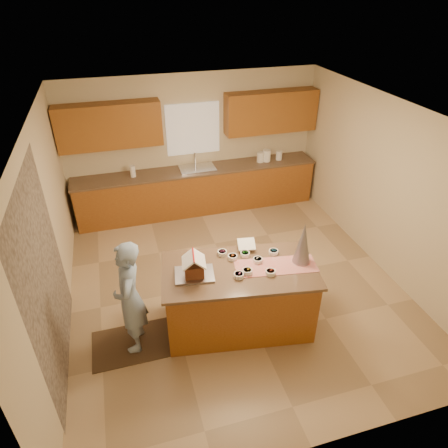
% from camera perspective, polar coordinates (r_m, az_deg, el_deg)
% --- Properties ---
extents(floor, '(5.50, 5.50, 0.00)m').
position_cam_1_polar(floor, '(6.48, 1.36, -8.30)').
color(floor, tan).
rests_on(floor, ground).
extents(ceiling, '(5.50, 5.50, 0.00)m').
position_cam_1_polar(ceiling, '(5.17, 1.74, 15.21)').
color(ceiling, silver).
rests_on(ceiling, floor).
extents(wall_back, '(5.50, 5.50, 0.00)m').
position_cam_1_polar(wall_back, '(8.12, -4.41, 11.42)').
color(wall_back, beige).
rests_on(wall_back, floor).
extents(wall_front, '(5.50, 5.50, 0.00)m').
position_cam_1_polar(wall_front, '(3.77, 14.85, -18.39)').
color(wall_front, beige).
rests_on(wall_front, floor).
extents(wall_left, '(5.50, 5.50, 0.00)m').
position_cam_1_polar(wall_left, '(5.58, -23.77, -1.62)').
color(wall_left, beige).
rests_on(wall_left, floor).
extents(wall_right, '(5.50, 5.50, 0.00)m').
position_cam_1_polar(wall_right, '(6.81, 22.10, 4.87)').
color(wall_right, beige).
rests_on(wall_right, floor).
extents(stone_accent, '(0.00, 2.50, 2.50)m').
position_cam_1_polar(stone_accent, '(4.98, -23.99, -7.46)').
color(stone_accent, gray).
rests_on(stone_accent, wall_left).
extents(window_curtain, '(1.05, 0.03, 1.00)m').
position_cam_1_polar(window_curtain, '(7.99, -4.46, 13.36)').
color(window_curtain, white).
rests_on(window_curtain, wall_back).
extents(back_counter_base, '(4.80, 0.60, 0.88)m').
position_cam_1_polar(back_counter_base, '(8.22, -3.71, 4.77)').
color(back_counter_base, brown).
rests_on(back_counter_base, floor).
extents(back_counter_top, '(4.85, 0.63, 0.04)m').
position_cam_1_polar(back_counter_top, '(8.02, -3.82, 7.69)').
color(back_counter_top, brown).
rests_on(back_counter_top, back_counter_base).
extents(upper_cabinet_left, '(1.85, 0.35, 0.80)m').
position_cam_1_polar(upper_cabinet_left, '(7.63, -16.04, 13.30)').
color(upper_cabinet_left, '#965C20').
rests_on(upper_cabinet_left, wall_back).
extents(upper_cabinet_right, '(1.85, 0.35, 0.80)m').
position_cam_1_polar(upper_cabinet_right, '(8.22, 6.71, 15.60)').
color(upper_cabinet_right, '#965C20').
rests_on(upper_cabinet_right, wall_back).
extents(sink, '(0.70, 0.45, 0.12)m').
position_cam_1_polar(sink, '(8.03, -3.82, 7.63)').
color(sink, silver).
rests_on(sink, back_counter_top).
extents(faucet, '(0.03, 0.03, 0.28)m').
position_cam_1_polar(faucet, '(8.12, -4.15, 9.22)').
color(faucet, silver).
rests_on(faucet, back_counter_top).
extents(island_base, '(2.03, 1.24, 0.93)m').
position_cam_1_polar(island_base, '(5.50, 2.11, -10.59)').
color(island_base, brown).
rests_on(island_base, floor).
extents(island_top, '(2.13, 1.33, 0.04)m').
position_cam_1_polar(island_top, '(5.19, 2.22, -6.61)').
color(island_top, brown).
rests_on(island_top, island_base).
extents(table_runner, '(1.11, 0.54, 0.01)m').
position_cam_1_polar(table_runner, '(5.26, 7.39, -5.94)').
color(table_runner, red).
rests_on(table_runner, island_top).
extents(baking_tray, '(0.54, 0.43, 0.03)m').
position_cam_1_polar(baking_tray, '(5.08, -4.24, -7.19)').
color(baking_tray, silver).
rests_on(baking_tray, island_top).
extents(cookbook, '(0.26, 0.22, 0.10)m').
position_cam_1_polar(cookbook, '(5.46, 3.22, -2.90)').
color(cookbook, white).
rests_on(cookbook, island_top).
extents(tinsel_tree, '(0.27, 0.27, 0.58)m').
position_cam_1_polar(tinsel_tree, '(5.22, 11.21, -2.72)').
color(tinsel_tree, '#A2A1AC').
rests_on(tinsel_tree, island_top).
extents(rug, '(1.07, 0.70, 0.01)m').
position_cam_1_polar(rug, '(5.70, -12.77, -16.27)').
color(rug, black).
rests_on(rug, floor).
extents(boy, '(0.47, 0.63, 1.58)m').
position_cam_1_polar(boy, '(5.14, -13.26, -10.23)').
color(boy, '#8BA5C6').
rests_on(boy, rug).
extents(canister_a, '(0.15, 0.15, 0.20)m').
position_cam_1_polar(canister_a, '(8.33, 5.22, 9.49)').
color(canister_a, white).
rests_on(canister_a, back_counter_top).
extents(canister_b, '(0.17, 0.17, 0.24)m').
position_cam_1_polar(canister_b, '(8.37, 6.10, 9.69)').
color(canister_b, white).
rests_on(canister_b, back_counter_top).
extents(canister_c, '(0.13, 0.13, 0.18)m').
position_cam_1_polar(canister_c, '(8.48, 7.85, 9.67)').
color(canister_c, white).
rests_on(canister_c, back_counter_top).
extents(paper_towel, '(0.10, 0.10, 0.22)m').
position_cam_1_polar(paper_towel, '(7.83, -12.90, 7.34)').
color(paper_towel, white).
rests_on(paper_towel, back_counter_top).
extents(gingerbread_house, '(0.33, 0.34, 0.30)m').
position_cam_1_polar(gingerbread_house, '(5.00, -4.30, -6.08)').
color(gingerbread_house, '#582D17').
rests_on(gingerbread_house, baking_tray).
extents(candy_bowls, '(0.80, 0.70, 0.06)m').
position_cam_1_polar(candy_bowls, '(5.25, 3.50, -5.39)').
color(candy_bowls, pink).
rests_on(candy_bowls, island_top).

